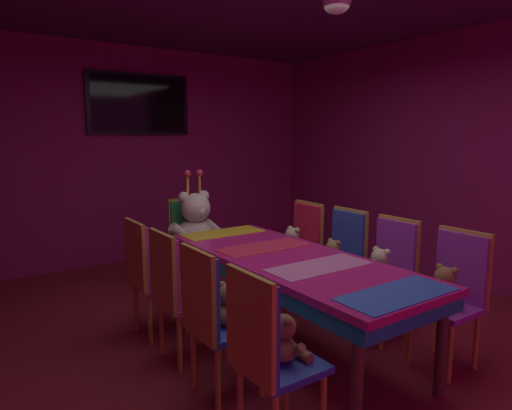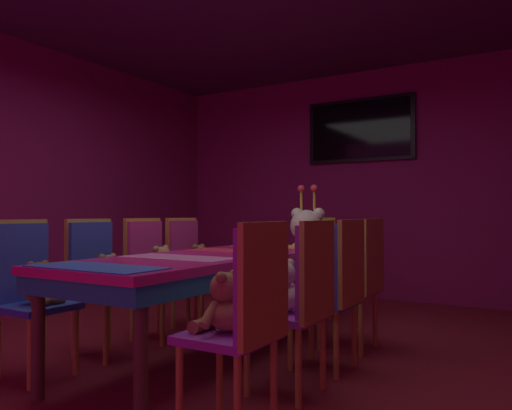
{
  "view_description": "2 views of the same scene",
  "coord_description": "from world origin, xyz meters",
  "px_view_note": "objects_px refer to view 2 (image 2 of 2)",
  "views": [
    {
      "loc": [
        -2.09,
        -2.6,
        1.65
      ],
      "look_at": [
        0.04,
        0.51,
        1.07
      ],
      "focal_mm": 31.51,
      "sensor_mm": 36.0,
      "label": 1
    },
    {
      "loc": [
        2.08,
        -2.83,
        1.02
      ],
      "look_at": [
        0.12,
        0.44,
        1.09
      ],
      "focal_mm": 35.41,
      "sensor_mm": 36.0,
      "label": 2
    }
  ],
  "objects_px": {
    "teddy_left_3": "(200,263)",
    "teddy_right_1": "(282,290)",
    "teddy_right_3": "(345,271)",
    "throne_chair": "(313,257)",
    "chair_right_2": "(340,279)",
    "banquet_table": "(209,267)",
    "teddy_left_0": "(40,286)",
    "chair_left_2": "(149,265)",
    "chair_left_1": "(96,272)",
    "teddy_right_0": "(224,306)",
    "chair_right_1": "(305,290)",
    "king_teddy_bear": "(306,245)",
    "teddy_left_1": "(109,276)",
    "wall_tv": "(360,130)",
    "chair_right_0": "(250,306)",
    "teddy_right_2": "(320,281)",
    "chair_right_3": "(363,271)",
    "chair_left_0": "(26,281)",
    "teddy_left_2": "(163,267)",
    "chair_left_3": "(188,260)"
  },
  "relations": [
    {
      "from": "teddy_left_3",
      "to": "wall_tv",
      "type": "xyz_separation_m",
      "value": [
        0.7,
        2.29,
        1.47
      ]
    },
    {
      "from": "teddy_left_1",
      "to": "chair_left_2",
      "type": "height_order",
      "value": "chair_left_2"
    },
    {
      "from": "banquet_table",
      "to": "chair_right_0",
      "type": "bearing_deg",
      "value": -44.77
    },
    {
      "from": "teddy_left_3",
      "to": "teddy_right_1",
      "type": "xyz_separation_m",
      "value": [
        1.41,
        -1.08,
        0.0
      ]
    },
    {
      "from": "teddy_left_1",
      "to": "wall_tv",
      "type": "xyz_separation_m",
      "value": [
        0.7,
        3.37,
        1.47
      ]
    },
    {
      "from": "banquet_table",
      "to": "king_teddy_bear",
      "type": "distance_m",
      "value": 1.56
    },
    {
      "from": "teddy_left_1",
      "to": "throne_chair",
      "type": "bearing_deg",
      "value": 70.68
    },
    {
      "from": "chair_left_2",
      "to": "teddy_left_3",
      "type": "xyz_separation_m",
      "value": [
        0.13,
        0.52,
        -0.01
      ]
    },
    {
      "from": "teddy_right_2",
      "to": "chair_right_3",
      "type": "relative_size",
      "value": 0.29
    },
    {
      "from": "teddy_left_0",
      "to": "teddy_right_0",
      "type": "xyz_separation_m",
      "value": [
        1.41,
        -0.02,
        0.01
      ]
    },
    {
      "from": "chair_left_3",
      "to": "teddy_right_1",
      "type": "bearing_deg",
      "value": -34.84
    },
    {
      "from": "banquet_table",
      "to": "teddy_left_0",
      "type": "bearing_deg",
      "value": -130.02
    },
    {
      "from": "teddy_left_1",
      "to": "throne_chair",
      "type": "xyz_separation_m",
      "value": [
        0.7,
        1.99,
        0.02
      ]
    },
    {
      "from": "teddy_right_3",
      "to": "chair_right_0",
      "type": "bearing_deg",
      "value": 96.05
    },
    {
      "from": "chair_right_0",
      "to": "chair_right_3",
      "type": "distance_m",
      "value": 1.66
    },
    {
      "from": "chair_left_1",
      "to": "chair_right_2",
      "type": "relative_size",
      "value": 1.0
    },
    {
      "from": "chair_right_1",
      "to": "wall_tv",
      "type": "bearing_deg",
      "value": -75.71
    },
    {
      "from": "chair_left_0",
      "to": "king_teddy_bear",
      "type": "xyz_separation_m",
      "value": [
        0.84,
        2.39,
        0.13
      ]
    },
    {
      "from": "teddy_right_3",
      "to": "throne_chair",
      "type": "xyz_separation_m",
      "value": [
        -0.68,
        0.91,
        0.01
      ]
    },
    {
      "from": "teddy_left_0",
      "to": "throne_chair",
      "type": "xyz_separation_m",
      "value": [
        0.7,
        2.55,
        0.02
      ]
    },
    {
      "from": "wall_tv",
      "to": "chair_left_3",
      "type": "bearing_deg",
      "value": -110.2
    },
    {
      "from": "chair_left_1",
      "to": "chair_left_2",
      "type": "bearing_deg",
      "value": 89.04
    },
    {
      "from": "chair_right_2",
      "to": "chair_right_1",
      "type": "bearing_deg",
      "value": 90.29
    },
    {
      "from": "chair_left_2",
      "to": "throne_chair",
      "type": "distance_m",
      "value": 1.65
    },
    {
      "from": "king_teddy_bear",
      "to": "teddy_right_0",
      "type": "bearing_deg",
      "value": 16.49
    },
    {
      "from": "chair_left_1",
      "to": "throne_chair",
      "type": "relative_size",
      "value": 1.0
    },
    {
      "from": "teddy_right_0",
      "to": "king_teddy_bear",
      "type": "relative_size",
      "value": 0.37
    },
    {
      "from": "throne_chair",
      "to": "teddy_left_1",
      "type": "bearing_deg",
      "value": -19.32
    },
    {
      "from": "throne_chair",
      "to": "chair_left_1",
      "type": "bearing_deg",
      "value": -22.92
    },
    {
      "from": "king_teddy_bear",
      "to": "chair_left_0",
      "type": "bearing_deg",
      "value": -19.37
    },
    {
      "from": "chair_left_2",
      "to": "teddy_right_2",
      "type": "relative_size",
      "value": 3.5
    },
    {
      "from": "teddy_left_0",
      "to": "chair_left_1",
      "type": "distance_m",
      "value": 0.59
    },
    {
      "from": "chair_left_0",
      "to": "teddy_right_1",
      "type": "xyz_separation_m",
      "value": [
        1.55,
        0.56,
        -0.01
      ]
    },
    {
      "from": "chair_right_2",
      "to": "banquet_table",
      "type": "bearing_deg",
      "value": 17.43
    },
    {
      "from": "chair_left_2",
      "to": "teddy_left_3",
      "type": "distance_m",
      "value": 0.54
    },
    {
      "from": "chair_right_3",
      "to": "wall_tv",
      "type": "bearing_deg",
      "value": -70.22
    },
    {
      "from": "teddy_left_1",
      "to": "wall_tv",
      "type": "relative_size",
      "value": 0.22
    },
    {
      "from": "chair_left_1",
      "to": "teddy_right_1",
      "type": "height_order",
      "value": "chair_left_1"
    },
    {
      "from": "teddy_right_2",
      "to": "throne_chair",
      "type": "distance_m",
      "value": 1.62
    },
    {
      "from": "banquet_table",
      "to": "teddy_right_2",
      "type": "bearing_deg",
      "value": 20.63
    },
    {
      "from": "king_teddy_bear",
      "to": "teddy_left_1",
      "type": "bearing_deg",
      "value": -20.95
    },
    {
      "from": "chair_right_1",
      "to": "teddy_right_3",
      "type": "xyz_separation_m",
      "value": [
        -0.18,
        1.08,
        -0.01
      ]
    },
    {
      "from": "teddy_left_3",
      "to": "chair_right_2",
      "type": "bearing_deg",
      "value": -19.38
    },
    {
      "from": "chair_left_1",
      "to": "chair_right_2",
      "type": "bearing_deg",
      "value": 17.36
    },
    {
      "from": "teddy_right_1",
      "to": "banquet_table",
      "type": "bearing_deg",
      "value": -20.55
    },
    {
      "from": "teddy_left_1",
      "to": "chair_right_3",
      "type": "height_order",
      "value": "chair_right_3"
    },
    {
      "from": "teddy_right_2",
      "to": "wall_tv",
      "type": "bearing_deg",
      "value": -75.87
    },
    {
      "from": "chair_left_0",
      "to": "teddy_left_1",
      "type": "relative_size",
      "value": 3.37
    },
    {
      "from": "teddy_left_2",
      "to": "king_teddy_bear",
      "type": "height_order",
      "value": "king_teddy_bear"
    },
    {
      "from": "banquet_table",
      "to": "chair_left_2",
      "type": "distance_m",
      "value": 0.88
    }
  ]
}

